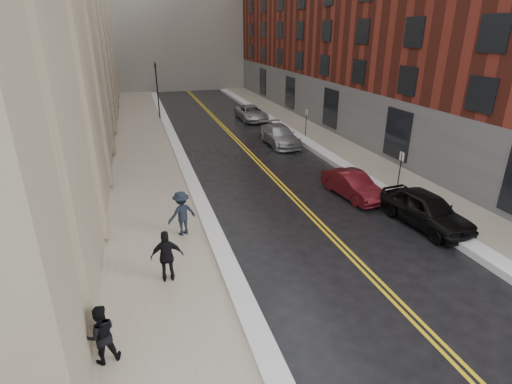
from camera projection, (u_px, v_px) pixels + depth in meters
ground at (329, 322)px, 11.73m from camera, size 160.00×160.00×0.00m
sidewalk_left at (146, 167)px, 24.66m from camera, size 4.00×64.00×0.15m
sidewalk_right at (342, 149)px, 28.28m from camera, size 3.00×64.00×0.15m
lane_stripe_a at (253, 158)px, 26.53m from camera, size 0.12×64.00×0.01m
lane_stripe_b at (256, 158)px, 26.59m from camera, size 0.12×64.00×0.01m
snow_ridge_left at (183, 162)px, 25.25m from camera, size 0.70×60.80×0.26m
snow_ridge_right at (318, 150)px, 27.75m from camera, size 0.85×60.80×0.30m
building_right at (402, 15)px, 33.35m from camera, size 14.00×50.00×18.00m
traffic_signal at (157, 86)px, 36.41m from camera, size 0.18×0.15×5.20m
parking_sign_near at (400, 169)px, 20.41m from camera, size 0.06×0.35×2.23m
parking_sign_far at (306, 120)px, 31.03m from camera, size 0.06×0.35×2.23m
car_black at (426, 209)px, 17.23m from camera, size 2.23×4.62×1.52m
car_maroon at (353, 185)px, 20.23m from camera, size 1.80×4.03×1.29m
car_silver_near at (279, 135)px, 29.35m from camera, size 2.07×4.90×1.41m
car_silver_far at (251, 113)px, 37.24m from camera, size 2.27×4.85×1.34m
pedestrian_a at (101, 335)px, 9.90m from camera, size 0.90×0.77×1.64m
pedestrian_b at (182, 213)px, 16.12m from camera, size 1.37×1.08×1.87m
pedestrian_c at (167, 256)px, 13.13m from camera, size 1.10×0.52×1.82m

